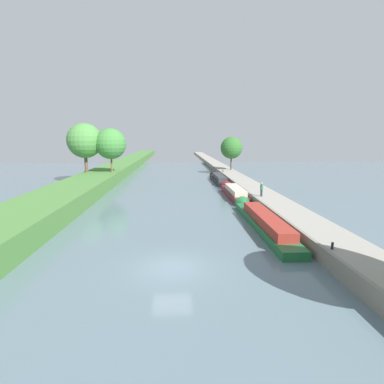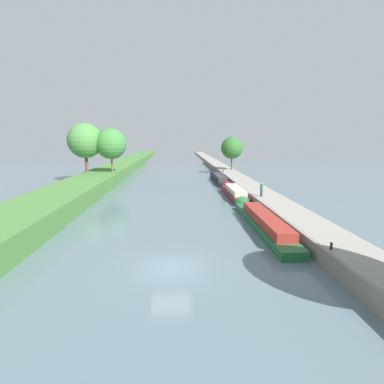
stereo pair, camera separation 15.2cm
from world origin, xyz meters
TOP-DOWN VIEW (x-y plane):
  - ground_plane at (0.00, 0.00)m, footprint 160.00×160.00m
  - right_towpath at (11.45, 0.00)m, footprint 3.48×260.00m
  - stone_quay at (9.59, 0.00)m, footprint 0.25×260.00m
  - narrowboat_green at (8.11, 8.46)m, footprint 1.90×16.21m
  - narrowboat_maroon at (8.31, 22.95)m, footprint 1.94×11.71m
  - narrowboat_black at (8.19, 37.06)m, footprint 1.81×13.76m
  - tree_rightbank_midnear at (12.38, 47.25)m, footprint 4.68×4.68m
  - tree_leftbank_downstream at (-15.36, 36.25)m, footprint 6.02×6.02m
  - tree_leftbank_upstream at (-10.94, 36.27)m, footprint 5.36×5.36m
  - person_walking at (10.46, 16.95)m, footprint 0.34×0.34m
  - mooring_bollard_near at (10.01, -0.33)m, footprint 0.16×0.16m
  - mooring_bollard_far at (10.01, 43.29)m, footprint 0.16×0.16m

SIDE VIEW (x-z plane):
  - ground_plane at x=0.00m, z-range 0.00..0.00m
  - right_towpath at x=11.45m, z-range 0.00..1.11m
  - narrowboat_black at x=8.19m, z-range -0.39..1.52m
  - stone_quay at x=9.59m, z-range 0.00..1.16m
  - narrowboat_green at x=8.11m, z-range -0.41..1.59m
  - narrowboat_maroon at x=8.31m, z-range -0.39..1.57m
  - mooring_bollard_near at x=10.01m, z-range 1.11..1.56m
  - mooring_bollard_far at x=10.01m, z-range 1.11..1.56m
  - person_walking at x=10.46m, z-range 1.16..2.82m
  - tree_rightbank_midnear at x=12.38m, z-range 2.29..9.34m
  - tree_leftbank_upstream at x=-10.94m, z-range 3.11..10.76m
  - tree_leftbank_downstream at x=-15.36m, z-range 3.20..11.72m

